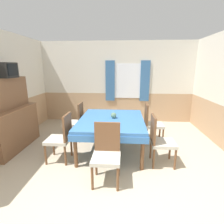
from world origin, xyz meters
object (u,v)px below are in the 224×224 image
(chair_right_far, at_px, (151,122))
(sideboard, at_px, (11,120))
(chair_left_near, at_px, (62,136))
(vase, at_px, (114,115))
(chair_right_near, at_px, (159,139))
(dining_table, at_px, (112,123))
(chair_left_far, at_px, (76,120))
(chair_head_near, at_px, (107,152))
(tv, at_px, (6,70))

(chair_right_far, relative_size, sideboard, 0.60)
(chair_left_near, xyz_separation_m, vase, (0.97, 0.57, 0.28))
(sideboard, bearing_deg, chair_right_near, -7.95)
(dining_table, bearing_deg, chair_left_far, 150.78)
(chair_head_near, xyz_separation_m, tv, (-2.16, 1.01, 1.23))
(chair_left_far, relative_size, sideboard, 0.60)
(dining_table, bearing_deg, tv, -178.16)
(vase, bearing_deg, dining_table, -130.61)
(dining_table, distance_m, chair_left_far, 1.07)
(chair_left_near, distance_m, chair_right_far, 2.13)
(sideboard, bearing_deg, chair_head_near, -24.33)
(chair_left_near, xyz_separation_m, chair_right_near, (1.86, 0.00, 0.00))
(chair_right_far, bearing_deg, vase, -61.99)
(chair_left_near, distance_m, sideboard, 1.37)
(dining_table, distance_m, chair_left_near, 1.07)
(chair_head_near, bearing_deg, chair_left_far, -59.87)
(dining_table, xyz_separation_m, sideboard, (-2.21, -0.08, 0.05))
(dining_table, xyz_separation_m, chair_right_far, (0.93, 0.52, -0.12))
(chair_left_near, bearing_deg, tv, 69.88)
(chair_right_far, height_order, chair_head_near, same)
(chair_right_near, bearing_deg, sideboard, -97.95)
(dining_table, xyz_separation_m, chair_left_far, (-0.93, 0.52, -0.12))
(chair_left_far, bearing_deg, vase, -116.00)
(dining_table, height_order, sideboard, sideboard)
(tv, relative_size, vase, 3.15)
(chair_left_near, relative_size, chair_right_far, 1.00)
(chair_head_near, height_order, tv, tv)
(dining_table, relative_size, chair_left_far, 1.79)
(tv, bearing_deg, chair_left_near, -20.12)
(chair_right_near, height_order, tv, tv)
(chair_left_far, bearing_deg, chair_left_near, -180.00)
(chair_head_near, bearing_deg, tv, -25.12)
(chair_left_near, height_order, chair_right_far, same)
(dining_table, xyz_separation_m, chair_right_near, (0.93, -0.52, -0.12))
(tv, bearing_deg, chair_right_far, 10.81)
(sideboard, bearing_deg, vase, 3.26)
(chair_right_near, bearing_deg, chair_right_far, -180.00)
(chair_right_far, bearing_deg, dining_table, -60.78)
(chair_left_near, relative_size, chair_left_far, 1.00)
(sideboard, relative_size, vase, 12.50)
(chair_left_near, relative_size, vase, 7.50)
(chair_left_far, distance_m, vase, 1.12)
(dining_table, height_order, chair_head_near, chair_head_near)
(chair_right_near, relative_size, chair_head_near, 1.00)
(chair_left_far, relative_size, tv, 2.38)
(chair_right_near, bearing_deg, tv, -98.30)
(chair_left_near, bearing_deg, chair_right_near, -90.00)
(chair_right_near, height_order, chair_head_near, same)
(chair_left_far, bearing_deg, sideboard, 115.11)
(sideboard, bearing_deg, chair_left_far, 25.11)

